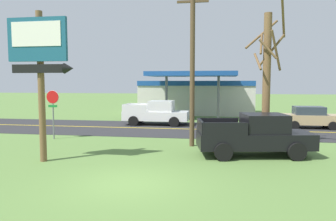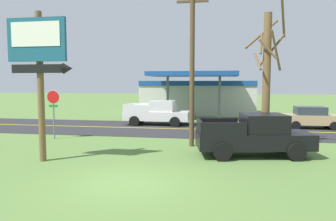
% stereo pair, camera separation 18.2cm
% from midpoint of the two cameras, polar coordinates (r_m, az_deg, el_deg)
% --- Properties ---
extents(ground_plane, '(180.00, 180.00, 0.00)m').
position_cam_midpoint_polar(ground_plane, '(11.23, -7.34, -12.72)').
color(ground_plane, '#5B7F3D').
extents(road_asphalt, '(140.00, 8.00, 0.02)m').
position_cam_midpoint_polar(road_asphalt, '(23.69, 1.76, -3.29)').
color(road_asphalt, '#2B2B2D').
rests_on(road_asphalt, ground).
extents(road_centre_line, '(126.00, 0.20, 0.01)m').
position_cam_midpoint_polar(road_centre_line, '(23.69, 1.76, -3.26)').
color(road_centre_line, gold).
rests_on(road_centre_line, road_asphalt).
extents(motel_sign, '(2.88, 0.54, 6.40)m').
position_cam_midpoint_polar(motel_sign, '(14.67, -22.07, 8.48)').
color(motel_sign, brown).
rests_on(motel_sign, ground).
extents(stop_sign, '(0.80, 0.08, 2.95)m').
position_cam_midpoint_polar(stop_sign, '(20.55, -20.00, 0.81)').
color(stop_sign, slate).
rests_on(stop_sign, ground).
extents(utility_pole, '(1.83, 0.26, 8.91)m').
position_cam_midpoint_polar(utility_pole, '(17.18, 4.05, 9.43)').
color(utility_pole, brown).
rests_on(utility_pole, ground).
extents(bare_tree, '(2.06, 2.06, 7.48)m').
position_cam_midpoint_polar(bare_tree, '(17.39, 16.86, 5.88)').
color(bare_tree, brown).
rests_on(bare_tree, ground).
extents(gas_station, '(12.00, 11.50, 4.40)m').
position_cam_midpoint_polar(gas_station, '(35.35, 4.97, 2.56)').
color(gas_station, beige).
rests_on(gas_station, ground).
extents(pickup_black_parked_on_lawn, '(5.47, 2.93, 1.96)m').
position_cam_midpoint_polar(pickup_black_parked_on_lawn, '(15.48, 14.94, -4.28)').
color(pickup_black_parked_on_lawn, black).
rests_on(pickup_black_parked_on_lawn, ground).
extents(pickup_white_on_road, '(5.20, 2.24, 1.96)m').
position_cam_midpoint_polar(pickup_white_on_road, '(25.88, -2.20, -0.46)').
color(pickup_white_on_road, silver).
rests_on(pickup_white_on_road, ground).
extents(car_tan_mid_lane, '(4.20, 2.00, 1.64)m').
position_cam_midpoint_polar(car_tan_mid_lane, '(26.18, 23.72, -1.11)').
color(car_tan_mid_lane, tan).
rests_on(car_tan_mid_lane, ground).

